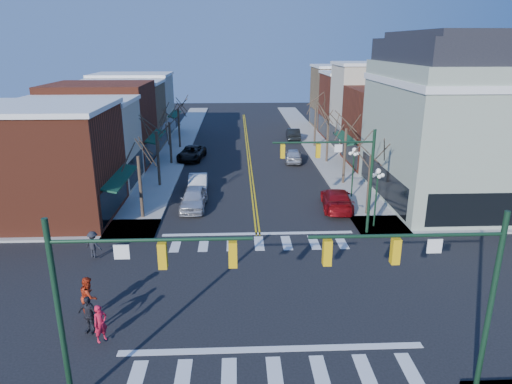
{
  "coord_description": "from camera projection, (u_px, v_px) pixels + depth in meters",
  "views": [
    {
      "loc": [
        -1.38,
        -20.9,
        12.38
      ],
      "look_at": [
        -0.11,
        8.42,
        2.8
      ],
      "focal_mm": 32.0,
      "sensor_mm": 36.0,
      "label": 1
    }
  ],
  "objects": [
    {
      "name": "car_left_far",
      "position": [
        192.0,
        153.0,
        50.79
      ],
      "size": [
        3.18,
        5.68,
        1.5
      ],
      "primitive_type": "imported",
      "rotation": [
        0.0,
        0.0,
        -0.13
      ],
      "color": "black",
      "rests_on": "ground"
    },
    {
      "name": "bldg_left_brick_b",
      "position": [
        102.0,
        125.0,
        47.91
      ],
      "size": [
        10.0,
        9.0,
        8.5
      ],
      "primitive_type": "cube",
      "color": "maroon",
      "rests_on": "ground"
    },
    {
      "name": "car_left_near",
      "position": [
        194.0,
        199.0,
        35.69
      ],
      "size": [
        2.05,
        4.86,
        1.64
      ],
      "primitive_type": "imported",
      "rotation": [
        0.0,
        0.0,
        -0.02
      ],
      "color": "silver",
      "rests_on": "ground"
    },
    {
      "name": "car_right_near",
      "position": [
        337.0,
        199.0,
        35.63
      ],
      "size": [
        2.78,
        5.67,
        1.59
      ],
      "primitive_type": "imported",
      "rotation": [
        0.0,
        0.0,
        3.04
      ],
      "color": "maroon",
      "rests_on": "ground"
    },
    {
      "name": "car_right_mid",
      "position": [
        293.0,
        155.0,
        49.76
      ],
      "size": [
        2.22,
        4.6,
        1.51
      ],
      "primitive_type": "imported",
      "rotation": [
        0.0,
        0.0,
        3.04
      ],
      "color": "silver",
      "rests_on": "ground"
    },
    {
      "name": "traffic_mast_near_right",
      "position": [
        442.0,
        281.0,
        15.49
      ],
      "size": [
        6.6,
        0.28,
        7.2
      ],
      "color": "#14331E",
      "rests_on": "ground"
    },
    {
      "name": "bldg_left_stucco_a",
      "position": [
        78.0,
        146.0,
        40.47
      ],
      "size": [
        10.0,
        7.0,
        7.5
      ],
      "primitive_type": "cube",
      "color": "#BEB59C",
      "rests_on": "ground"
    },
    {
      "name": "sidewalk_right",
      "position": [
        344.0,
        180.0,
        43.08
      ],
      "size": [
        3.5,
        70.0,
        0.15
      ],
      "primitive_type": "cube",
      "color": "#9E9B93",
      "rests_on": "ground"
    },
    {
      "name": "tree_right_a",
      "position": [
        369.0,
        186.0,
        33.83
      ],
      "size": [
        0.24,
        0.24,
        4.62
      ],
      "primitive_type": "cylinder",
      "color": "#382B21",
      "rests_on": "ground"
    },
    {
      "name": "tree_left_c",
      "position": [
        170.0,
        144.0,
        48.34
      ],
      "size": [
        0.24,
        0.24,
        4.55
      ],
      "primitive_type": "cylinder",
      "color": "#382B21",
      "rests_on": "ground"
    },
    {
      "name": "traffic_mast_near_left",
      "position": [
        112.0,
        288.0,
        15.03
      ],
      "size": [
        6.6,
        0.28,
        7.2
      ],
      "color": "#14331E",
      "rests_on": "ground"
    },
    {
      "name": "bldg_left_stucco_b",
      "position": [
        134.0,
        106.0,
        63.15
      ],
      "size": [
        10.0,
        8.0,
        8.2
      ],
      "primitive_type": "cube",
      "color": "#BEB59C",
      "rests_on": "ground"
    },
    {
      "name": "pedestrian_red_b",
      "position": [
        89.0,
        296.0,
        21.29
      ],
      "size": [
        0.89,
        1.07,
        1.98
      ],
      "primitive_type": "imported",
      "rotation": [
        0.0,
        0.0,
        1.73
      ],
      "color": "#AF2A12",
      "rests_on": "sidewalk_left"
    },
    {
      "name": "victorian_corner",
      "position": [
        462.0,
        119.0,
        36.14
      ],
      "size": [
        12.25,
        14.25,
        13.3
      ],
      "color": "#94A18C",
      "rests_on": "ground"
    },
    {
      "name": "pedestrian_dark_b",
      "position": [
        93.0,
        245.0,
        27.14
      ],
      "size": [
        1.24,
        1.01,
        1.67
      ],
      "primitive_type": "imported",
      "rotation": [
        0.0,
        0.0,
        2.71
      ],
      "color": "black",
      "rests_on": "sidewalk_left"
    },
    {
      "name": "bldg_right_brick_a",
      "position": [
        398.0,
        128.0,
        47.61
      ],
      "size": [
        10.0,
        8.5,
        8.0
      ],
      "primitive_type": "cube",
      "color": "maroon",
      "rests_on": "ground"
    },
    {
      "name": "lamppost_corner",
      "position": [
        377.0,
        188.0,
        31.24
      ],
      "size": [
        0.36,
        0.36,
        4.33
      ],
      "color": "#14331E",
      "rests_on": "ground"
    },
    {
      "name": "traffic_mast_far_right",
      "position": [
        344.0,
        168.0,
        29.55
      ],
      "size": [
        6.6,
        0.28,
        7.2
      ],
      "color": "#14331E",
      "rests_on": "ground"
    },
    {
      "name": "sidewalk_left",
      "position": [
        158.0,
        183.0,
        42.36
      ],
      "size": [
        3.5,
        70.0,
        0.15
      ],
      "primitive_type": "cube",
      "color": "#9E9B93",
      "rests_on": "ground"
    },
    {
      "name": "car_left_mid",
      "position": [
        198.0,
        184.0,
        39.73
      ],
      "size": [
        1.74,
        4.57,
        1.49
      ],
      "primitive_type": "imported",
      "rotation": [
        0.0,
        0.0,
        0.04
      ],
      "color": "silver",
      "rests_on": "ground"
    },
    {
      "name": "tree_right_c",
      "position": [
        327.0,
        141.0,
        48.99
      ],
      "size": [
        0.24,
        0.24,
        4.83
      ],
      "primitive_type": "cylinder",
      "color": "#382B21",
      "rests_on": "ground"
    },
    {
      "name": "tree_right_b",
      "position": [
        344.0,
        157.0,
        41.34
      ],
      "size": [
        0.24,
        0.24,
        5.18
      ],
      "primitive_type": "cylinder",
      "color": "#382B21",
      "rests_on": "ground"
    },
    {
      "name": "ground",
      "position": [
        265.0,
        293.0,
        23.75
      ],
      "size": [
        160.0,
        160.0,
        0.0
      ],
      "primitive_type": "plane",
      "color": "black",
      "rests_on": "ground"
    },
    {
      "name": "tree_left_d",
      "position": [
        179.0,
        128.0,
        55.88
      ],
      "size": [
        0.24,
        0.24,
        4.9
      ],
      "primitive_type": "cylinder",
      "color": "#382B21",
      "rests_on": "ground"
    },
    {
      "name": "car_right_far",
      "position": [
        293.0,
        134.0,
        61.28
      ],
      "size": [
        1.79,
        4.77,
        1.55
      ],
      "primitive_type": "imported",
      "rotation": [
        0.0,
        0.0,
        3.11
      ],
      "color": "black",
      "rests_on": "ground"
    },
    {
      "name": "bldg_right_tan",
      "position": [
        347.0,
        98.0,
        69.53
      ],
      "size": [
        10.0,
        8.0,
        9.0
      ],
      "primitive_type": "cube",
      "color": "olive",
      "rests_on": "ground"
    },
    {
      "name": "tree_left_a",
      "position": [
        141.0,
        188.0,
        33.11
      ],
      "size": [
        0.24,
        0.24,
        4.76
      ],
      "primitive_type": "cylinder",
      "color": "#382B21",
      "rests_on": "ground"
    },
    {
      "name": "bldg_left_brick_a",
      "position": [
        42.0,
        165.0,
        33.03
      ],
      "size": [
        10.0,
        8.5,
        8.0
      ],
      "primitive_type": "cube",
      "color": "maroon",
      "rests_on": "ground"
    },
    {
      "name": "tree_left_b",
      "position": [
        158.0,
        160.0,
        40.67
      ],
      "size": [
        0.24,
        0.24,
        5.04
      ],
      "primitive_type": "cylinder",
      "color": "#382B21",
      "rests_on": "ground"
    },
    {
      "name": "bldg_left_tan",
      "position": [
        121.0,
        116.0,
        55.85
      ],
      "size": [
        10.0,
        7.5,
        7.8
      ],
      "primitive_type": "cube",
      "color": "olive",
      "rests_on": "ground"
    },
    {
      "name": "bldg_right_brick_b",
      "position": [
        360.0,
        106.0,
        62.01
      ],
      "size": [
        10.0,
        8.0,
        8.5
      ],
      "primitive_type": "cube",
      "color": "maroon",
      "rests_on": "ground"
    },
    {
      "name": "pedestrian_red_a",
      "position": [
        100.0,
        323.0,
        19.46
      ],
      "size": [
        0.72,
        0.73,
        1.7
      ],
      "primitive_type": "imported",
      "rotation": [
        0.0,
        0.0,
        0.82
      ],
      "color": "red",
      "rests_on": "sidewalk_left"
    },
    {
      "name": "tree_right_d",
      "position": [
        315.0,
        127.0,
        56.57
      ],
      "size": [
        0.24,
        0.24,
        4.97
      ],
      "primitive_type": "cylinder",
      "color": "#382B21",
      "rests_on": "ground"
    },
    {
      "name": "pedestrian_dark_a",
      "position": [
        89.0,
        315.0,
        20.02
      ],
      "size": [
        1.14,
        0.79,
        1.79
      ],
      "primitive_type": "imported",
      "rotation": [
        0.0,
        0.0,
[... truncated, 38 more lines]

